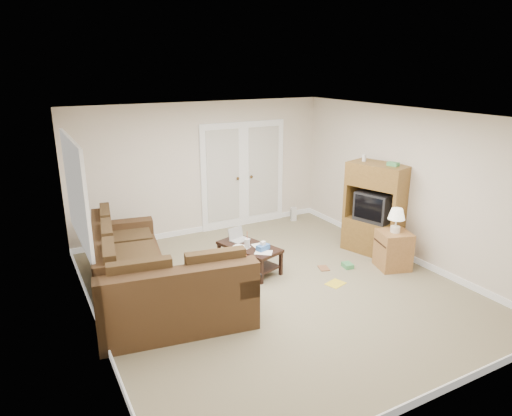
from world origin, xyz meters
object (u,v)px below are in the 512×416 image
side_cabinet (394,247)px  sectional_sofa (148,279)px  tv_armoire (376,208)px  coffee_table (249,256)px

side_cabinet → sectional_sofa: bearing=-174.0°
sectional_sofa → side_cabinet: bearing=-2.2°
tv_armoire → side_cabinet: 0.81m
coffee_table → side_cabinet: bearing=-43.9°
coffee_table → side_cabinet: size_ratio=1.13×
sectional_sofa → side_cabinet: (3.76, -0.76, 0.01)m
sectional_sofa → tv_armoire: 3.97m
tv_armoire → side_cabinet: size_ratio=1.69×
side_cabinet → tv_armoire: bearing=91.8°
coffee_table → side_cabinet: (2.07, -1.03, 0.13)m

